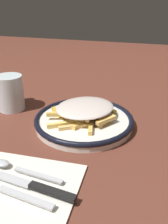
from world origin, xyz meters
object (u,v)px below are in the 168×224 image
at_px(fries_heap, 86,110).
at_px(salt_shaker, 16,90).
at_px(plate, 84,121).
at_px(water_glass, 10,93).
at_px(napkin, 24,185).
at_px(knife, 32,185).
at_px(spoon, 16,168).
at_px(fork, 9,191).

distance_m(fries_heap, salt_shaker, 0.27).
relative_size(plate, water_glass, 2.51).
xyz_separation_m(napkin, water_glass, (0.29, 0.21, 0.05)).
height_order(napkin, knife, knife).
relative_size(napkin, spoon, 1.31).
bearing_deg(fork, knife, -51.37).
xyz_separation_m(fries_heap, fork, (-0.29, 0.05, -0.03)).
height_order(knife, salt_shaker, salt_shaker).
bearing_deg(salt_shaker, water_glass, -165.41).
distance_m(fries_heap, fork, 0.30).
height_order(plate, knife, plate).
bearing_deg(plate, spoon, 162.91).
bearing_deg(fork, plate, -9.40).
bearing_deg(spoon, fork, -158.53).
bearing_deg(fries_heap, water_glass, 83.97).
distance_m(fork, spoon, 0.06).
bearing_deg(knife, fork, 128.63).
distance_m(napkin, salt_shaker, 0.41).
bearing_deg(fries_heap, fork, 170.19).
relative_size(spoon, water_glass, 1.44).
height_order(napkin, salt_shaker, salt_shaker).
distance_m(knife, spoon, 0.06).
xyz_separation_m(fork, knife, (0.02, -0.03, 0.00)).
height_order(fries_heap, water_glass, water_glass).
height_order(fries_heap, spoon, fries_heap).
relative_size(plate, spoon, 1.74).
distance_m(fries_heap, knife, 0.27).
distance_m(fries_heap, water_glass, 0.25).
bearing_deg(water_glass, spoon, -146.19).
bearing_deg(fork, fries_heap, -9.81).
height_order(fries_heap, knife, fries_heap).
bearing_deg(plate, salt_shaker, 71.79).
bearing_deg(knife, spoon, 58.49).
bearing_deg(fries_heap, knife, 175.82).
bearing_deg(plate, knife, 176.44).
relative_size(fries_heap, water_glass, 2.00).
xyz_separation_m(plate, knife, (-0.26, 0.02, -0.00)).
relative_size(plate, fork, 1.51).
relative_size(napkin, knife, 0.95).
height_order(fries_heap, salt_shaker, salt_shaker).
distance_m(water_glass, salt_shaker, 0.05).
distance_m(fork, knife, 0.04).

